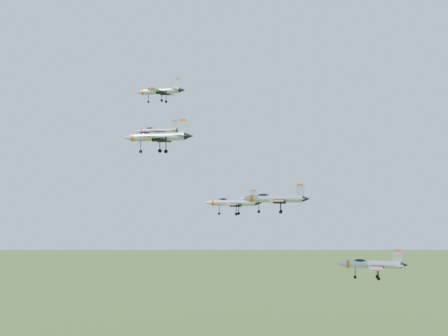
# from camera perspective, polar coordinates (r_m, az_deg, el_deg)

# --- Properties ---
(jet_lead) EXTENTS (12.45, 10.33, 3.33)m
(jet_lead) POSITION_cam_1_polar(r_m,az_deg,el_deg) (140.91, -5.95, 7.02)
(jet_lead) COLOR #999FA5
(jet_left_high) EXTENTS (10.49, 8.65, 2.81)m
(jet_left_high) POSITION_cam_1_polar(r_m,az_deg,el_deg) (129.13, -6.13, 3.41)
(jet_left_high) COLOR #999FA5
(jet_right_high) EXTENTS (13.46, 11.15, 3.60)m
(jet_right_high) POSITION_cam_1_polar(r_m,az_deg,el_deg) (106.57, -6.23, 2.87)
(jet_right_high) COLOR #999FA5
(jet_left_low) EXTENTS (11.96, 9.81, 3.21)m
(jet_left_low) POSITION_cam_1_polar(r_m,az_deg,el_deg) (123.13, 0.72, -3.16)
(jet_left_low) COLOR #999FA5
(jet_right_low) EXTENTS (12.52, 10.44, 3.35)m
(jet_right_low) POSITION_cam_1_polar(r_m,az_deg,el_deg) (110.67, 4.60, -2.80)
(jet_right_low) COLOR #999FA5
(jet_trail) EXTENTS (13.31, 11.07, 3.56)m
(jet_trail) POSITION_cam_1_polar(r_m,az_deg,el_deg) (120.09, 13.28, -8.55)
(jet_trail) COLOR #999FA5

